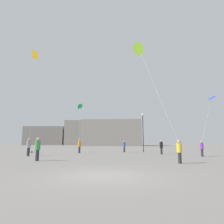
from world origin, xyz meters
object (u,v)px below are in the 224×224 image
building_left_hall (46,136)px  kite_cobalt_delta (212,99)px  building_centre_hall (79,133)px  person_in_orange (79,145)px  person_in_black (161,146)px  person_in_teal (29,146)px  lamppost_east (143,126)px  handbag_beside_flyer (32,152)px  kite_amber_delta (35,56)px  person_in_grey (29,146)px  person_in_green (38,148)px  person_in_blue (124,146)px  kite_emerald_diamond (80,107)px  person_in_yellow (179,150)px  kite_lime_diamond (139,49)px  person_in_purple (202,148)px  building_right_hall (112,133)px

building_left_hall → kite_cobalt_delta: bearing=-54.5°
building_centre_hall → person_in_orange: bearing=-79.0°
person_in_black → building_centre_hall: (-24.98, 78.38, 5.30)m
person_in_teal → lamppost_east: lamppost_east is taller
building_left_hall → handbag_beside_flyer: building_left_hall is taller
kite_amber_delta → person_in_grey: bearing=-66.6°
person_in_green → person_in_black: 14.17m
person_in_teal → person_in_blue: size_ratio=0.97×
person_in_green → kite_emerald_diamond: 12.47m
person_in_orange → handbag_beside_flyer: size_ratio=5.78×
handbag_beside_flyer → kite_cobalt_delta: bearing=6.6°
person_in_grey → building_left_hall: size_ratio=0.09×
person_in_yellow → kite_lime_diamond: bearing=-157.1°
person_in_purple → kite_lime_diamond: (-6.70, -4.09, 8.75)m
person_in_orange → person_in_green: 10.82m
person_in_blue → kite_amber_delta: kite_amber_delta is taller
person_in_yellow → building_centre_hall: bearing=175.8°
person_in_blue → person_in_purple: bearing=-127.3°
person_in_blue → handbag_beside_flyer: 12.96m
person_in_blue → kite_cobalt_delta: 15.66m
building_left_hall → person_in_yellow: bearing=-65.0°
person_in_grey → kite_cobalt_delta: bearing=-29.8°
person_in_teal → building_centre_hall: 75.83m
person_in_teal → person_in_purple: 21.62m
person_in_teal → person_in_yellow: size_ratio=1.00×
person_in_teal → kite_emerald_diamond: bearing=80.8°
handbag_beside_flyer → building_right_hall: bearing=79.9°
person_in_purple → person_in_grey: person_in_grey is taller
person_in_blue → kite_amber_delta: bearing=121.3°
person_in_yellow → kite_emerald_diamond: kite_emerald_diamond is taller
kite_lime_diamond → person_in_orange: bearing=125.0°
person_in_orange → building_left_hall: size_ratio=0.09×
building_right_hall → lamppost_east: size_ratio=4.29×
person_in_blue → kite_amber_delta: size_ratio=0.14×
person_in_purple → kite_lime_diamond: kite_lime_diamond is taller
person_in_grey → person_in_green: bearing=-110.4°
person_in_green → person_in_yellow: person_in_green is taller
person_in_green → building_centre_hall: size_ratio=0.13×
person_in_grey → lamppost_east: bearing=-20.5°
person_in_purple → building_centre_hall: size_ratio=0.11×
kite_amber_delta → kite_lime_diamond: bearing=-32.4°
person_in_teal → person_in_purple: bearing=64.9°
person_in_green → building_left_hall: 93.75m
kite_emerald_diamond → building_right_hall: (3.48, 56.43, -1.16)m
building_centre_hall → building_right_hall: building_centre_hall is taller
kite_amber_delta → person_in_teal: bearing=113.8°
building_right_hall → lamppost_east: (5.52, -54.75, -1.48)m
person_in_purple → kite_lime_diamond: 11.76m
kite_amber_delta → building_left_hall: kite_amber_delta is taller
person_in_green → handbag_beside_flyer: 12.69m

